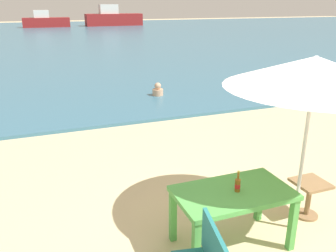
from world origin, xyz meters
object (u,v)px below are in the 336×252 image
object	(u,v)px
boat_ferry	(113,18)
side_table_wood	(309,194)
patio_umbrella	(315,72)
boat_cargo_ship	(46,21)
swimmer_person	(158,90)
beer_bottle_amber	(238,184)
picnic_table_green	(233,199)

from	to	relation	value
boat_ferry	side_table_wood	bearing A→B (deg)	-98.95
patio_umbrella	boat_cargo_ship	world-z (taller)	patio_umbrella
swimmer_person	boat_cargo_ship	world-z (taller)	boat_cargo_ship
beer_bottle_amber	picnic_table_green	bearing A→B (deg)	143.34
picnic_table_green	boat_ferry	world-z (taller)	boat_ferry
patio_umbrella	side_table_wood	world-z (taller)	patio_umbrella
patio_umbrella	swimmer_person	bearing A→B (deg)	85.46
swimmer_person	boat_ferry	bearing A→B (deg)	79.65
beer_bottle_amber	boat_ferry	size ratio (longest dim) A/B	0.04
picnic_table_green	swimmer_person	xyz separation A→B (m)	(1.53, 7.11, -0.41)
side_table_wood	boat_ferry	world-z (taller)	boat_ferry
beer_bottle_amber	boat_ferry	world-z (taller)	boat_ferry
patio_umbrella	side_table_wood	size ratio (longest dim) A/B	4.26
boat_ferry	patio_umbrella	bearing A→B (deg)	-99.39
patio_umbrella	boat_ferry	world-z (taller)	boat_ferry
boat_ferry	beer_bottle_amber	bearing A→B (deg)	-100.61
picnic_table_green	boat_ferry	xyz separation A→B (m)	(8.01, 42.54, 0.35)
boat_cargo_ship	swimmer_person	bearing A→B (deg)	-87.30
beer_bottle_amber	boat_cargo_ship	size ratio (longest dim) A/B	0.05
beer_bottle_amber	side_table_wood	size ratio (longest dim) A/B	0.49
patio_umbrella	swimmer_person	size ratio (longest dim) A/B	5.61
side_table_wood	boat_cargo_ship	size ratio (longest dim) A/B	0.10
beer_bottle_amber	side_table_wood	bearing A→B (deg)	7.98
beer_bottle_amber	swimmer_person	bearing A→B (deg)	78.12
patio_umbrella	picnic_table_green	bearing A→B (deg)	179.42
beer_bottle_amber	boat_ferry	xyz separation A→B (m)	(7.97, 42.56, 0.15)
beer_bottle_amber	side_table_wood	distance (m)	1.41
side_table_wood	boat_cargo_ship	distance (m)	42.26
beer_bottle_amber	boat_ferry	distance (m)	43.30
picnic_table_green	patio_umbrella	world-z (taller)	patio_umbrella
picnic_table_green	side_table_wood	size ratio (longest dim) A/B	2.59
boat_ferry	boat_cargo_ship	size ratio (longest dim) A/B	1.32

